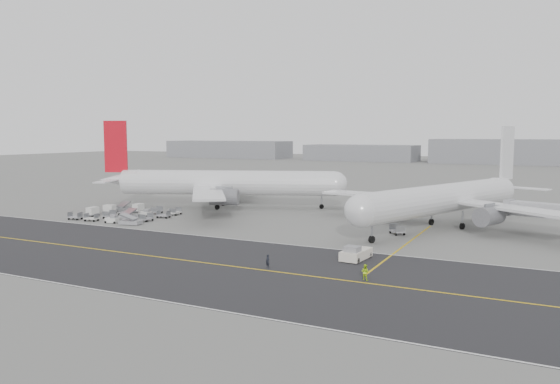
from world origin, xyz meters
The scene contains 11 objects.
ground centered at (0.00, 0.00, 0.00)m, with size 700.00×700.00×0.00m, color gray.
taxiway centered at (5.02, -17.98, 0.01)m, with size 220.00×59.00×0.03m.
horizon_buildings centered at (30.00, 260.00, 0.00)m, with size 520.00×28.00×28.00m, color gray, non-canonical shape.
airliner_a centered at (-18.72, 29.55, 5.80)m, with size 55.72×54.68×20.15m.
airliner_b centered at (32.75, 24.96, 5.39)m, with size 50.69×51.68×18.71m.
pushback_tug centered at (26.32, -7.30, 0.85)m, with size 3.12×7.32×2.07m.
jet_bridge centered at (49.76, 24.25, 3.89)m, with size 14.86×6.95×5.59m.
gse_cluster centered at (-28.18, 8.22, 0.00)m, with size 22.05×21.25×1.98m, color #9C9DA1, non-canonical shape.
stray_dolly centered at (26.62, 13.88, 0.00)m, with size 1.75×2.84×1.75m, color silver, non-canonical shape.
ground_crew_a centered at (17.79, -16.80, 0.88)m, with size 0.64×0.42×1.76m, color black.
ground_crew_b centered at (30.68, -16.79, 0.96)m, with size 0.94×0.73×1.93m, color #BBED1B.
Camera 1 is at (49.59, -77.10, 17.06)m, focal length 35.00 mm.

